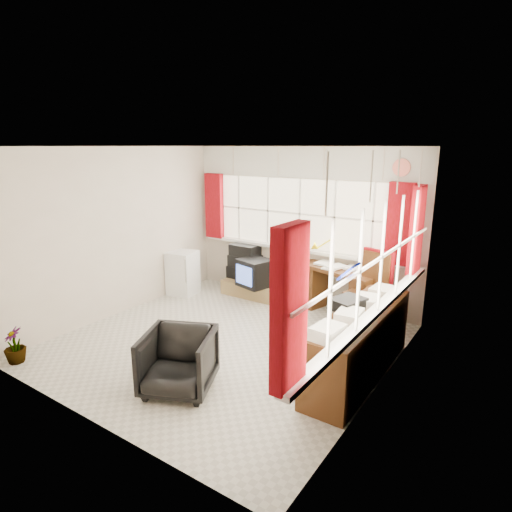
{
  "coord_description": "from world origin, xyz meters",
  "views": [
    {
      "loc": [
        3.21,
        -4.04,
        2.51
      ],
      "look_at": [
        0.11,
        0.55,
        1.08
      ],
      "focal_mm": 30.0,
      "sensor_mm": 36.0,
      "label": 1
    }
  ],
  "objects": [
    {
      "name": "mini_fridge",
      "position": [
        -1.8,
        1.12,
        0.38
      ],
      "size": [
        0.52,
        0.52,
        0.75
      ],
      "color": "white",
      "rests_on": "ground"
    },
    {
      "name": "tv_bench",
      "position": [
        -0.55,
        1.72,
        0.12
      ],
      "size": [
        1.4,
        0.5,
        0.25
      ],
      "primitive_type": "cube",
      "color": "olive",
      "rests_on": "ground"
    },
    {
      "name": "room_walls",
      "position": [
        0.0,
        0.0,
        1.5
      ],
      "size": [
        4.0,
        4.0,
        4.0
      ],
      "color": "beige",
      "rests_on": "ground"
    },
    {
      "name": "window_right",
      "position": [
        1.94,
        0.0,
        0.95
      ],
      "size": [
        0.12,
        3.7,
        3.6
      ],
      "color": "#F6E7C3",
      "rests_on": "room_walls"
    },
    {
      "name": "credenza",
      "position": [
        1.73,
        0.2,
        0.39
      ],
      "size": [
        0.5,
        2.0,
        0.85
      ],
      "color": "#512613",
      "rests_on": "ground"
    },
    {
      "name": "task_chair",
      "position": [
        1.42,
        1.44,
        0.61
      ],
      "size": [
        0.59,
        0.61,
        1.14
      ],
      "color": "black",
      "rests_on": "ground"
    },
    {
      "name": "desk",
      "position": [
        0.84,
        1.8,
        0.41
      ],
      "size": [
        1.4,
        0.96,
        0.77
      ],
      "color": "#512613",
      "rests_on": "ground"
    },
    {
      "name": "flower_vase",
      "position": [
        -1.75,
        -1.8,
        0.22
      ],
      "size": [
        0.3,
        0.3,
        0.44
      ],
      "primitive_type": "imported",
      "rotation": [
        0.0,
        0.0,
        -0.28
      ],
      "color": "black",
      "rests_on": "ground"
    },
    {
      "name": "window_back",
      "position": [
        0.0,
        1.94,
        0.95
      ],
      "size": [
        3.7,
        0.12,
        3.6
      ],
      "color": "#F6E7C3",
      "rests_on": "room_walls"
    },
    {
      "name": "desk_lamp",
      "position": [
        0.67,
        1.76,
        1.04
      ],
      "size": [
        0.19,
        0.17,
        0.44
      ],
      "color": "#FEF20A",
      "rests_on": "desk"
    },
    {
      "name": "ground",
      "position": [
        0.0,
        0.0,
        0.0
      ],
      "size": [
        4.0,
        4.0,
        0.0
      ],
      "primitive_type": "plane",
      "color": "beige",
      "rests_on": "ground"
    },
    {
      "name": "curtains",
      "position": [
        0.92,
        0.93,
        1.46
      ],
      "size": [
        3.83,
        3.83,
        1.15
      ],
      "color": "maroon",
      "rests_on": "room_walls"
    },
    {
      "name": "overhead_cabinets",
      "position": [
        0.98,
        0.98,
        2.25
      ],
      "size": [
        3.98,
        3.98,
        0.48
      ],
      "color": "beige",
      "rests_on": "room_walls"
    },
    {
      "name": "spray_bottle_a",
      "position": [
        0.05,
        1.56,
        0.14
      ],
      "size": [
        0.12,
        0.12,
        0.28
      ],
      "primitive_type": "imported",
      "rotation": [
        0.0,
        0.0,
        -0.08
      ],
      "color": "silver",
      "rests_on": "ground"
    },
    {
      "name": "file_tray",
      "position": [
        1.56,
        0.22,
        0.81
      ],
      "size": [
        0.38,
        0.44,
        0.12
      ],
      "primitive_type": "cube",
      "rotation": [
        0.0,
        0.0,
        -0.3
      ],
      "color": "black",
      "rests_on": "credenza"
    },
    {
      "name": "radiator",
      "position": [
        0.73,
        0.31,
        0.26
      ],
      "size": [
        0.46,
        0.32,
        0.63
      ],
      "color": "white",
      "rests_on": "ground"
    },
    {
      "name": "spray_bottle_b",
      "position": [
        -0.35,
        1.69,
        0.1
      ],
      "size": [
        0.13,
        0.13,
        0.21
      ],
      "primitive_type": "imported",
      "rotation": [
        0.0,
        0.0,
        -0.46
      ],
      "color": "#8ACEBD",
      "rests_on": "ground"
    },
    {
      "name": "office_chair",
      "position": [
        0.28,
        -1.15,
        0.33
      ],
      "size": [
        0.94,
        0.95,
        0.65
      ],
      "primitive_type": "imported",
      "rotation": [
        0.0,
        0.0,
        0.43
      ],
      "color": "black",
      "rests_on": "ground"
    },
    {
      "name": "hifi_stack",
      "position": [
        -0.97,
        1.82,
        0.53
      ],
      "size": [
        0.57,
        0.36,
        0.6
      ],
      "color": "black",
      "rests_on": "tv_bench"
    },
    {
      "name": "crt_tv",
      "position": [
        -0.58,
        1.55,
        0.48
      ],
      "size": [
        0.6,
        0.57,
        0.45
      ],
      "color": "black",
      "rests_on": "tv_bench"
    }
  ]
}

